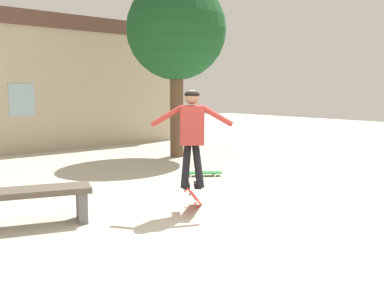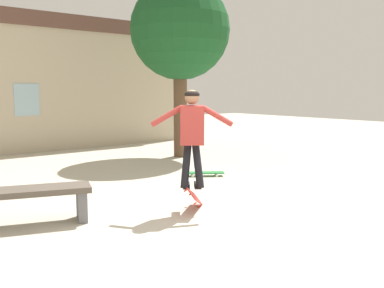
{
  "view_description": "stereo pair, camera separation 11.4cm",
  "coord_description": "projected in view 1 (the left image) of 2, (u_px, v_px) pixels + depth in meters",
  "views": [
    {
      "loc": [
        -3.81,
        -3.93,
        1.79
      ],
      "look_at": [
        0.15,
        0.8,
        1.01
      ],
      "focal_mm": 40.0,
      "sensor_mm": 36.0,
      "label": 1
    },
    {
      "loc": [
        -3.73,
        -4.0,
        1.79
      ],
      "look_at": [
        0.15,
        0.8,
        1.01
      ],
      "focal_mm": 40.0,
      "sensor_mm": 36.0,
      "label": 2
    }
  ],
  "objects": [
    {
      "name": "building_backdrop",
      "position": [
        8.0,
        79.0,
        11.81
      ],
      "size": [
        11.85,
        0.52,
        5.15
      ],
      "color": "#B7A88E",
      "rests_on": "ground_plane"
    },
    {
      "name": "tree_right",
      "position": [
        176.0,
        31.0,
        11.19
      ],
      "size": [
        2.61,
        2.61,
        4.66
      ],
      "color": "brown",
      "rests_on": "ground_plane"
    },
    {
      "name": "park_bench",
      "position": [
        22.0,
        199.0,
        5.59
      ],
      "size": [
        1.83,
        1.02,
        0.5
      ],
      "rotation": [
        0.0,
        0.0,
        -0.34
      ],
      "color": "brown",
      "rests_on": "ground_plane"
    },
    {
      "name": "skateboard_resting",
      "position": [
        202.0,
        173.0,
        8.95
      ],
      "size": [
        0.79,
        0.64,
        0.08
      ],
      "rotation": [
        0.0,
        0.0,
        5.67
      ],
      "color": "#237F38",
      "rests_on": "ground_plane"
    },
    {
      "name": "skater",
      "position": [
        192.0,
        130.0,
        6.2
      ],
      "size": [
        1.02,
        0.78,
        1.44
      ],
      "rotation": [
        0.0,
        0.0,
        0.94
      ],
      "color": "#B23833"
    },
    {
      "name": "skateboard_flipping",
      "position": [
        195.0,
        197.0,
        6.34
      ],
      "size": [
        0.65,
        0.7,
        0.46
      ],
      "rotation": [
        0.0,
        0.0,
        0.75
      ],
      "color": "red"
    },
    {
      "name": "ground_plane",
      "position": [
        222.0,
        226.0,
        5.64
      ],
      "size": [
        40.0,
        40.0,
        0.0
      ],
      "primitive_type": "plane",
      "color": "beige"
    }
  ]
}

